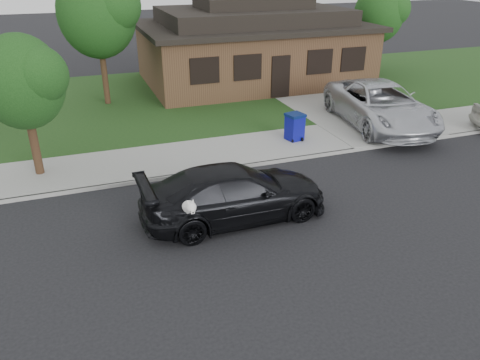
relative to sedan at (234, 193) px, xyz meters
name	(u,v)px	position (x,y,z in m)	size (l,w,h in m)	color
ground	(309,210)	(2.22, -0.32, -0.77)	(120.00, 120.00, 0.00)	black
sidewalk	(249,149)	(2.22, 4.68, -0.71)	(60.00, 3.00, 0.12)	gray
curb	(264,163)	(2.22, 3.18, -0.71)	(60.00, 0.12, 0.12)	gray
lawn	(195,96)	(2.22, 12.68, -0.71)	(60.00, 13.00, 0.13)	#193814
driveway	(323,100)	(8.22, 9.68, -0.70)	(4.50, 13.00, 0.14)	gray
sedan	(234,193)	(0.00, 0.00, 0.00)	(5.36, 2.53, 1.54)	black
minivan	(380,105)	(8.41, 5.20, 0.27)	(2.98, 6.47, 1.80)	silver
recycling_bin	(295,127)	(4.23, 4.86, -0.11)	(0.76, 0.76, 1.07)	#0B0E82
house	(252,46)	(6.22, 14.67, 1.36)	(12.60, 8.60, 4.65)	#422B1C
tree_0	(101,11)	(-2.12, 12.55, 3.71)	(3.78, 3.60, 6.34)	#332114
tree_1	(382,13)	(14.35, 14.07, 2.94)	(3.15, 3.00, 5.25)	#332114
tree_2	(26,81)	(-5.17, 4.79, 2.50)	(2.73, 2.60, 4.59)	#332114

